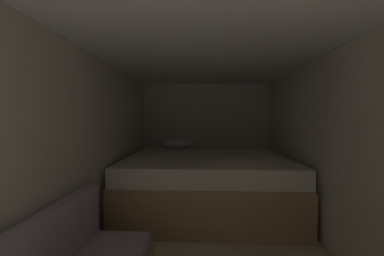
# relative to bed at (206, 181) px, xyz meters

# --- Properties ---
(wall_back) EXTENTS (2.63, 0.05, 2.11)m
(wall_back) POSITION_rel_bed_xyz_m (0.00, 1.12, 0.64)
(wall_back) COLOR beige
(wall_back) RESTS_ON ground
(wall_left) EXTENTS (0.05, 4.93, 2.11)m
(wall_left) POSITION_rel_bed_xyz_m (-1.28, -1.37, 0.64)
(wall_left) COLOR beige
(wall_left) RESTS_ON ground
(wall_right) EXTENTS (0.05, 4.93, 2.11)m
(wall_right) POSITION_rel_bed_xyz_m (1.29, -1.37, 0.64)
(wall_right) COLOR beige
(wall_right) RESTS_ON ground
(ceiling_slab) EXTENTS (2.63, 4.93, 0.05)m
(ceiling_slab) POSITION_rel_bed_xyz_m (0.00, -1.37, 1.72)
(ceiling_slab) COLOR white
(ceiling_slab) RESTS_ON wall_left
(bed) EXTENTS (2.41, 2.10, 1.01)m
(bed) POSITION_rel_bed_xyz_m (0.00, 0.00, 0.00)
(bed) COLOR tan
(bed) RESTS_ON ground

